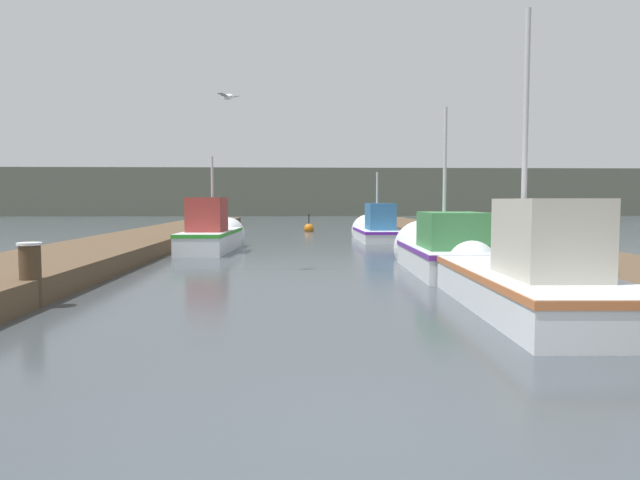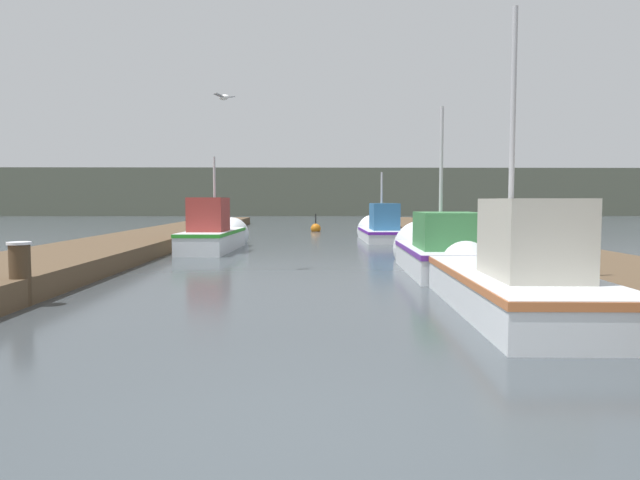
{
  "view_description": "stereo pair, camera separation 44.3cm",
  "coord_description": "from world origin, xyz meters",
  "views": [
    {
      "loc": [
        -0.35,
        -3.52,
        1.59
      ],
      "look_at": [
        0.36,
        12.76,
        0.45
      ],
      "focal_mm": 32.0,
      "sensor_mm": 36.0,
      "label": 1
    },
    {
      "loc": [
        0.09,
        -3.53,
        1.59
      ],
      "look_at": [
        0.36,
        12.76,
        0.45
      ],
      "focal_mm": 32.0,
      "sensor_mm": 36.0,
      "label": 2
    }
  ],
  "objects": [
    {
      "name": "dock_left",
      "position": [
        -5.56,
        16.0,
        0.21
      ],
      "size": [
        2.87,
        40.0,
        0.42
      ],
      "color": "brown",
      "rests_on": "ground_plane"
    },
    {
      "name": "ground_plane",
      "position": [
        0.0,
        0.0,
        0.0
      ],
      "size": [
        200.0,
        200.0,
        0.0
      ],
      "color": "#3D4449"
    },
    {
      "name": "fishing_boat_3",
      "position": [
        2.9,
        19.39,
        0.41
      ],
      "size": [
        1.58,
        5.14,
        3.19
      ],
      "rotation": [
        0.0,
        0.0,
        0.01
      ],
      "color": "silver",
      "rests_on": "ground_plane"
    },
    {
      "name": "distant_shore_ridge",
      "position": [
        0.0,
        61.98,
        2.44
      ],
      "size": [
        120.0,
        16.0,
        4.88
      ],
      "color": "#565B4C",
      "rests_on": "ground_plane"
    },
    {
      "name": "seagull_lead",
      "position": [
        -1.8,
        9.14,
        3.84
      ],
      "size": [
        0.44,
        0.5,
        0.12
      ],
      "rotation": [
        0.0,
        0.0,
        4.02
      ],
      "color": "white"
    },
    {
      "name": "fishing_boat_1",
      "position": [
        3.0,
        9.45,
        0.44
      ],
      "size": [
        1.74,
        5.1,
        4.12
      ],
      "rotation": [
        0.0,
        0.0,
        -0.03
      ],
      "color": "silver",
      "rests_on": "ground_plane"
    },
    {
      "name": "fishing_boat_2",
      "position": [
        -2.98,
        14.97,
        0.51
      ],
      "size": [
        1.58,
        5.49,
        3.29
      ],
      "rotation": [
        0.0,
        0.0,
        -0.05
      ],
      "color": "silver",
      "rests_on": "ground_plane"
    },
    {
      "name": "fishing_boat_0",
      "position": [
        3.04,
        5.17,
        0.45
      ],
      "size": [
        1.87,
        5.91,
        4.86
      ],
      "rotation": [
        0.0,
        0.0,
        -0.04
      ],
      "color": "silver",
      "rests_on": "ground_plane"
    },
    {
      "name": "mooring_piling_0",
      "position": [
        -4.26,
        5.01,
        0.49
      ],
      "size": [
        0.35,
        0.35,
        0.97
      ],
      "color": "#473523",
      "rests_on": "ground_plane"
    },
    {
      "name": "dock_right",
      "position": [
        5.56,
        16.0,
        0.21
      ],
      "size": [
        2.87,
        40.0,
        0.42
      ],
      "color": "brown",
      "rests_on": "ground_plane"
    },
    {
      "name": "channel_buoy",
      "position": [
        0.34,
        25.63,
        0.15
      ],
      "size": [
        0.52,
        0.52,
        1.02
      ],
      "color": "#BF6513",
      "rests_on": "ground_plane"
    },
    {
      "name": "mooring_piling_1",
      "position": [
        -4.22,
        21.25,
        0.49
      ],
      "size": [
        0.28,
        0.28,
        0.97
      ],
      "color": "#473523",
      "rests_on": "ground_plane"
    }
  ]
}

